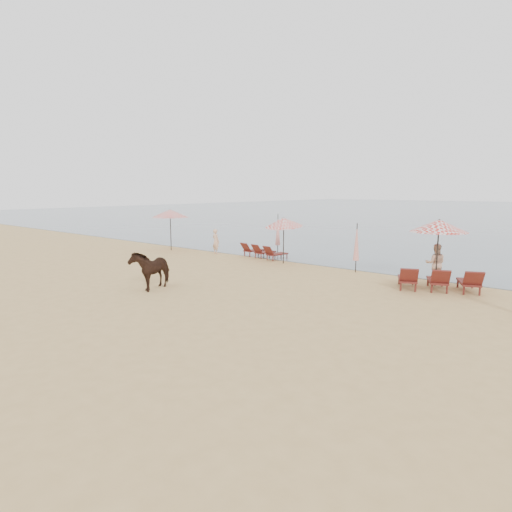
{
  "coord_description": "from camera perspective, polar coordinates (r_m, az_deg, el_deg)",
  "views": [
    {
      "loc": [
        11.67,
        -9.07,
        3.95
      ],
      "look_at": [
        0.0,
        5.0,
        1.1
      ],
      "focal_mm": 30.0,
      "sensor_mm": 36.0,
      "label": 1
    }
  ],
  "objects": [
    {
      "name": "lounger_cluster_right",
      "position": [
        18.25,
        23.14,
        -2.92
      ],
      "size": [
        3.4,
        2.78,
        0.65
      ],
      "rotation": [
        0.0,
        0.0,
        0.42
      ],
      "color": "#5B1516",
      "rests_on": "ground"
    },
    {
      "name": "beachgoer_left",
      "position": [
        26.65,
        -5.38,
        1.97
      ],
      "size": [
        0.61,
        0.46,
        1.54
      ],
      "primitive_type": "imported",
      "rotation": [
        0.0,
        0.0,
        2.98
      ],
      "color": "#D9A687",
      "rests_on": "ground"
    },
    {
      "name": "umbrella_open_left_a",
      "position": [
        28.52,
        -11.38,
        5.59
      ],
      "size": [
        2.35,
        2.35,
        2.68
      ],
      "rotation": [
        0.0,
        0.0,
        0.14
      ],
      "color": "black",
      "rests_on": "ground"
    },
    {
      "name": "beachgoer_right_a",
      "position": [
        19.66,
        22.81,
        -0.94
      ],
      "size": [
        0.99,
        0.89,
        1.68
      ],
      "primitive_type": "imported",
      "rotation": [
        0.0,
        0.0,
        3.52
      ],
      "color": "tan",
      "rests_on": "ground"
    },
    {
      "name": "umbrella_closed_right",
      "position": [
        20.97,
        13.26,
        1.8
      ],
      "size": [
        0.29,
        0.29,
        2.37
      ],
      "rotation": [
        0.0,
        0.0,
        0.39
      ],
      "color": "black",
      "rests_on": "ground"
    },
    {
      "name": "umbrella_open_right",
      "position": [
        18.92,
        23.21,
        3.71
      ],
      "size": [
        2.26,
        2.26,
        2.76
      ],
      "rotation": [
        0.0,
        0.0,
        0.14
      ],
      "color": "black",
      "rests_on": "ground"
    },
    {
      "name": "cow",
      "position": [
        17.67,
        -13.81,
        -1.69
      ],
      "size": [
        1.39,
        2.05,
        1.59
      ],
      "primitive_type": "imported",
      "rotation": [
        0.0,
        0.0,
        0.31
      ],
      "color": "black",
      "rests_on": "ground"
    },
    {
      "name": "lounger_cluster_left",
      "position": [
        24.91,
        0.91,
        0.65
      ],
      "size": [
        2.76,
        1.88,
        0.56
      ],
      "rotation": [
        0.0,
        0.0,
        -0.15
      ],
      "color": "#5B1516",
      "rests_on": "ground"
    },
    {
      "name": "ground",
      "position": [
        15.3,
        -12.12,
        -6.3
      ],
      "size": [
        120.0,
        120.0,
        0.0
      ],
      "primitive_type": "plane",
      "color": "tan",
      "rests_on": "ground"
    },
    {
      "name": "umbrella_closed_left",
      "position": [
        25.9,
        2.93,
        3.49
      ],
      "size": [
        0.3,
        0.3,
        2.49
      ],
      "rotation": [
        0.0,
        0.0,
        -0.11
      ],
      "color": "black",
      "rests_on": "ground"
    },
    {
      "name": "umbrella_open_left_b",
      "position": [
        22.85,
        3.72,
        4.52
      ],
      "size": [
        2.02,
        2.06,
        2.57
      ],
      "rotation": [
        0.0,
        0.0,
        -0.13
      ],
      "color": "black",
      "rests_on": "ground"
    }
  ]
}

